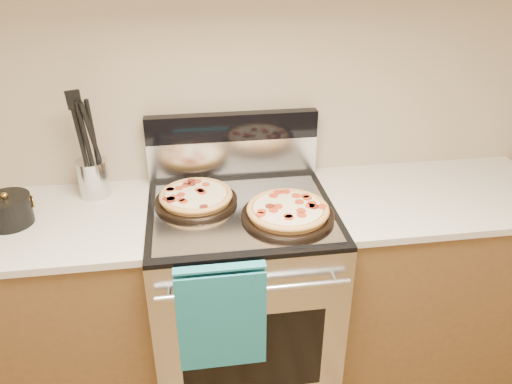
{
  "coord_description": "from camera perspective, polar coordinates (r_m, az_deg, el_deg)",
  "views": [
    {
      "loc": [
        -0.2,
        -0.1,
        1.94
      ],
      "look_at": [
        0.05,
        1.55,
        1.05
      ],
      "focal_mm": 35.0,
      "sensor_mm": 36.0,
      "label": 1
    }
  ],
  "objects": [
    {
      "name": "pepperoni_pizza_back",
      "position": [
        2.07,
        -6.87,
        -0.61
      ],
      "size": [
        0.34,
        0.34,
        0.05
      ],
      "primitive_type": null,
      "rotation": [
        0.0,
        0.0,
        -0.01
      ],
      "color": "#C67C3C",
      "rests_on": "foil_sheet"
    },
    {
      "name": "dish_towel",
      "position": [
        1.85,
        -3.96,
        -13.87
      ],
      "size": [
        0.32,
        0.05,
        0.42
      ],
      "primitive_type": null,
      "color": "teal",
      "rests_on": "oven_handle"
    },
    {
      "name": "countertop_left",
      "position": [
        2.18,
        -25.5,
        -3.58
      ],
      "size": [
        1.02,
        0.64,
        0.03
      ],
      "primitive_type": "cube",
      "color": "beige",
      "rests_on": "cabinet_left"
    },
    {
      "name": "cooktop",
      "position": [
        2.04,
        -1.68,
        -2.15
      ],
      "size": [
        0.76,
        0.68,
        0.02
      ],
      "primitive_type": "cube",
      "color": "black",
      "rests_on": "range_body"
    },
    {
      "name": "utensil_crock",
      "position": [
        2.24,
        -18.06,
        1.55
      ],
      "size": [
        0.17,
        0.17,
        0.16
      ],
      "primitive_type": "cylinder",
      "rotation": [
        0.0,
        0.0,
        -0.39
      ],
      "color": "silver",
      "rests_on": "countertop_left"
    },
    {
      "name": "cabinet_right",
      "position": [
        2.57,
        18.57,
        -9.36
      ],
      "size": [
        1.0,
        0.62,
        0.88
      ],
      "primitive_type": "cube",
      "color": "brown",
      "rests_on": "ground"
    },
    {
      "name": "oven_window",
      "position": [
        2.06,
        -0.33,
        -18.01
      ],
      "size": [
        0.56,
        0.01,
        0.4
      ],
      "primitive_type": "cube",
      "color": "black",
      "rests_on": "range_body"
    },
    {
      "name": "wall_back",
      "position": [
        2.19,
        -2.96,
        12.5
      ],
      "size": [
        4.0,
        0.0,
        4.0
      ],
      "primitive_type": "plane",
      "rotation": [
        1.57,
        0.0,
        0.0
      ],
      "color": "tan",
      "rests_on": "ground"
    },
    {
      "name": "pepperoni_pizza_front",
      "position": [
        1.96,
        3.66,
        -2.27
      ],
      "size": [
        0.42,
        0.42,
        0.05
      ],
      "primitive_type": null,
      "rotation": [
        0.0,
        0.0,
        -0.17
      ],
      "color": "#C67C3C",
      "rests_on": "foil_sheet"
    },
    {
      "name": "backsplash_lower",
      "position": [
        2.27,
        -2.65,
        3.94
      ],
      "size": [
        0.76,
        0.06,
        0.18
      ],
      "primitive_type": "cube",
      "color": "silver",
      "rests_on": "cooktop"
    },
    {
      "name": "backsplash_upper",
      "position": [
        2.21,
        -2.74,
        7.49
      ],
      "size": [
        0.76,
        0.06,
        0.12
      ],
      "primitive_type": "cube",
      "color": "black",
      "rests_on": "backsplash_lower"
    },
    {
      "name": "foil_sheet",
      "position": [
        2.01,
        -1.58,
        -2.25
      ],
      "size": [
        0.7,
        0.55,
        0.01
      ],
      "primitive_type": "cube",
      "color": "gray",
      "rests_on": "cooktop"
    },
    {
      "name": "range_body",
      "position": [
        2.31,
        -1.52,
        -12.06
      ],
      "size": [
        0.76,
        0.68,
        0.9
      ],
      "primitive_type": "cube",
      "color": "#B7B7BC",
      "rests_on": "ground"
    },
    {
      "name": "countertop_right",
      "position": [
        2.33,
        20.25,
        -0.38
      ],
      "size": [
        1.02,
        0.64,
        0.03
      ],
      "primitive_type": "cube",
      "color": "beige",
      "rests_on": "cabinet_right"
    },
    {
      "name": "cabinet_left",
      "position": [
        2.43,
        -23.27,
        -12.79
      ],
      "size": [
        1.0,
        0.62,
        0.88
      ],
      "primitive_type": "cube",
      "color": "brown",
      "rests_on": "ground"
    },
    {
      "name": "oven_handle",
      "position": [
        1.8,
        -0.18,
        -11.16
      ],
      "size": [
        0.7,
        0.03,
        0.03
      ],
      "primitive_type": "cylinder",
      "rotation": [
        0.0,
        1.57,
        0.0
      ],
      "color": "silver",
      "rests_on": "range_body"
    },
    {
      "name": "saucepan",
      "position": [
        2.15,
        -26.43,
        -2.03
      ],
      "size": [
        0.23,
        0.23,
        0.11
      ],
      "primitive_type": "cylinder",
      "rotation": [
        0.0,
        0.0,
        0.41
      ],
      "color": "black",
      "rests_on": "countertop_left"
    }
  ]
}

